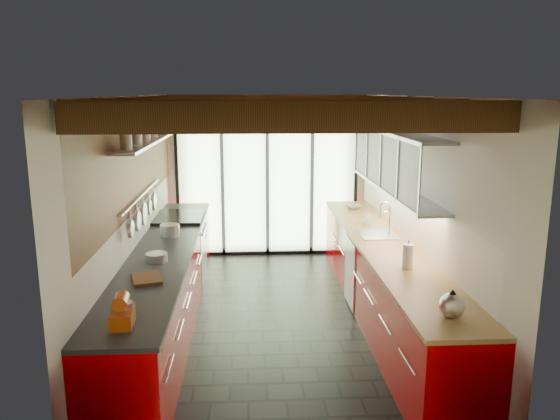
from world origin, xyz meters
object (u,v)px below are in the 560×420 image
object	(u,v)px
bowl	(353,207)
paper_towel	(408,256)
stand_mixer	(122,312)
soap_bottle	(368,218)
kettle	(452,304)

from	to	relation	value
bowl	paper_towel	bearing A→B (deg)	-90.00
stand_mixer	bowl	world-z (taller)	stand_mixer
soap_bottle	bowl	distance (m)	1.01
paper_towel	bowl	xyz separation A→B (m)	(0.00, 2.85, -0.10)
stand_mixer	soap_bottle	distance (m)	3.95
paper_towel	bowl	size ratio (longest dim) A/B	1.32
stand_mixer	soap_bottle	xyz separation A→B (m)	(2.54, 3.03, -0.02)
stand_mixer	bowl	distance (m)	4.78
paper_towel	soap_bottle	size ratio (longest dim) A/B	1.73
paper_towel	soap_bottle	world-z (taller)	paper_towel
soap_bottle	bowl	size ratio (longest dim) A/B	0.77
paper_towel	bowl	world-z (taller)	paper_towel
kettle	soap_bottle	size ratio (longest dim) A/B	1.57
kettle	stand_mixer	bearing A→B (deg)	179.93
kettle	soap_bottle	distance (m)	3.03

